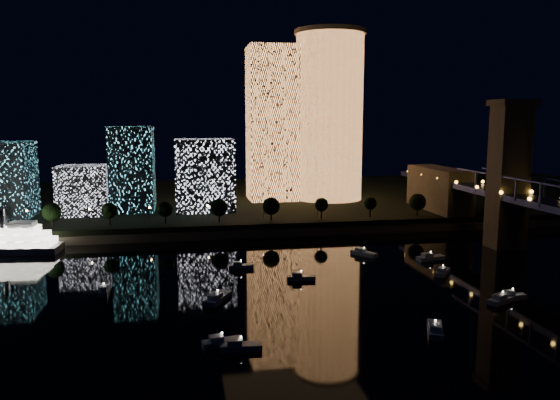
# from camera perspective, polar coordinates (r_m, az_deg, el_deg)

# --- Properties ---
(ground) EXTENTS (520.00, 520.00, 0.00)m
(ground) POSITION_cam_1_polar(r_m,az_deg,el_deg) (131.66, 9.76, -10.99)
(ground) COLOR black
(ground) RESTS_ON ground
(far_bank) EXTENTS (420.00, 160.00, 5.00)m
(far_bank) POSITION_cam_1_polar(r_m,az_deg,el_deg) (282.91, -1.26, 0.08)
(far_bank) COLOR black
(far_bank) RESTS_ON ground
(seawall) EXTENTS (420.00, 6.00, 3.00)m
(seawall) POSITION_cam_1_polar(r_m,az_deg,el_deg) (207.49, 2.07, -3.27)
(seawall) COLOR #6B5E4C
(seawall) RESTS_ON ground
(tower_cylindrical) EXTENTS (34.00, 34.00, 80.12)m
(tower_cylindrical) POSITION_cam_1_polar(r_m,az_deg,el_deg) (266.01, 5.17, 8.74)
(tower_cylindrical) COLOR #E68C49
(tower_cylindrical) RESTS_ON far_bank
(tower_rectangular) EXTENTS (22.86, 22.86, 72.74)m
(tower_rectangular) POSITION_cam_1_polar(r_m,az_deg,el_deg) (264.03, -0.84, 7.95)
(tower_rectangular) COLOR #E68C49
(tower_rectangular) RESTS_ON far_bank
(midrise_blocks) EXTENTS (102.11, 33.15, 35.66)m
(midrise_blocks) POSITION_cam_1_polar(r_m,az_deg,el_deg) (236.72, -17.06, 2.38)
(midrise_blocks) COLOR white
(midrise_blocks) RESTS_ON far_bank
(motorboats) EXTENTS (103.34, 73.52, 2.78)m
(motorboats) POSITION_cam_1_polar(r_m,az_deg,el_deg) (141.75, 6.87, -9.16)
(motorboats) COLOR silver
(motorboats) RESTS_ON ground
(esplanade_trees) EXTENTS (166.49, 6.82, 8.91)m
(esplanade_trees) POSITION_cam_1_polar(r_m,az_deg,el_deg) (207.56, -6.82, -0.80)
(esplanade_trees) COLOR black
(esplanade_trees) RESTS_ON far_bank
(street_lamps) EXTENTS (132.70, 0.70, 5.65)m
(street_lamps) POSITION_cam_1_polar(r_m,az_deg,el_deg) (213.58, -7.56, -0.95)
(street_lamps) COLOR black
(street_lamps) RESTS_ON far_bank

